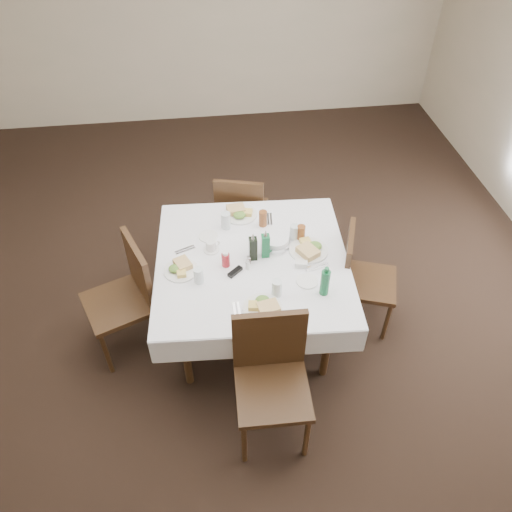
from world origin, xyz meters
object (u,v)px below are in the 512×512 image
at_px(bread_basket, 276,241).
at_px(dining_table, 252,267).
at_px(coffee_mug, 211,246).
at_px(green_bottle, 325,282).
at_px(water_s, 277,288).
at_px(water_e, 294,232).
at_px(ketchup_bottle, 226,259).
at_px(water_n, 226,221).
at_px(water_w, 199,275).
at_px(oil_cruet_dark, 253,248).
at_px(chair_east, 359,274).
at_px(chair_south, 271,371).
at_px(chair_west, 128,292).
at_px(chair_north, 241,211).
at_px(oil_cruet_green, 265,245).

bearing_deg(bread_basket, dining_table, -145.10).
height_order(coffee_mug, green_bottle, green_bottle).
height_order(water_s, coffee_mug, water_s).
relative_size(dining_table, water_e, 11.72).
distance_m(dining_table, ketchup_bottle, 0.24).
bearing_deg(green_bottle, water_n, 127.72).
distance_m(water_w, oil_cruet_dark, 0.45).
xyz_separation_m(water_n, green_bottle, (0.61, -0.79, 0.04)).
height_order(water_s, water_w, water_s).
height_order(chair_east, oil_cruet_dark, oil_cruet_dark).
bearing_deg(bread_basket, water_w, -152.28).
height_order(water_n, bread_basket, water_n).
xyz_separation_m(dining_table, water_n, (-0.16, 0.39, 0.14)).
relative_size(dining_table, chair_east, 1.66).
height_order(ketchup_bottle, green_bottle, green_bottle).
xyz_separation_m(chair_south, oil_cruet_dark, (-0.01, 0.87, 0.29)).
bearing_deg(chair_west, chair_south, -40.96).
distance_m(dining_table, chair_east, 0.86).
bearing_deg(ketchup_bottle, chair_north, 77.53).
bearing_deg(chair_north, water_n, -108.51).
bearing_deg(oil_cruet_dark, water_e, 27.56).
relative_size(water_n, water_e, 1.09).
xyz_separation_m(chair_north, green_bottle, (0.44, -1.29, 0.35)).
xyz_separation_m(chair_south, ketchup_bottle, (-0.21, 0.82, 0.25)).
distance_m(water_w, oil_cruet_green, 0.55).
bearing_deg(ketchup_bottle, water_s, -45.73).
height_order(chair_north, chair_east, same).
height_order(chair_north, chair_south, chair_south).
height_order(water_n, water_w, water_n).
bearing_deg(chair_east, water_w, -172.77).
relative_size(dining_table, green_bottle, 6.20).
xyz_separation_m(water_e, oil_cruet_dark, (-0.34, -0.18, 0.04)).
relative_size(dining_table, chair_south, 1.51).
relative_size(water_s, water_w, 1.03).
distance_m(chair_west, oil_cruet_green, 1.09).
height_order(dining_table, ketchup_bottle, ketchup_bottle).
bearing_deg(water_e, chair_east, -22.94).
xyz_separation_m(chair_east, coffee_mug, (-1.14, 0.16, 0.28)).
distance_m(chair_south, water_w, 0.83).
bearing_deg(oil_cruet_dark, water_w, -155.18).
height_order(chair_north, water_e, chair_north).
height_order(dining_table, water_s, water_s).
distance_m(oil_cruet_green, coffee_mug, 0.42).
distance_m(dining_table, chair_west, 0.95).
bearing_deg(chair_east, ketchup_bottle, -179.02).
height_order(bread_basket, coffee_mug, coffee_mug).
bearing_deg(bread_basket, water_e, 19.19).
height_order(chair_north, water_s, chair_north).
bearing_deg(water_w, dining_table, 23.76).
height_order(oil_cruet_dark, green_bottle, oil_cruet_dark).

